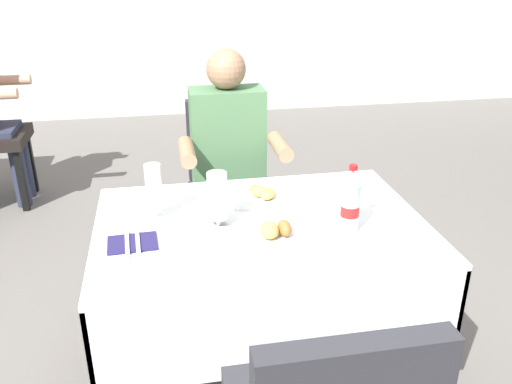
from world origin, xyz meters
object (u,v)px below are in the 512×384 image
at_px(chair_far_diner_seat, 231,183).
at_px(napkin_cutlery_set, 133,243).
at_px(beer_glass_middle, 154,191).
at_px(plate_near_camera, 280,233).
at_px(seated_diner_far, 230,163).
at_px(plate_far_diner, 260,194).
at_px(beer_glass_left, 217,199).
at_px(cola_bottle_primary, 350,203).
at_px(main_dining_table, 261,260).

distance_m(chair_far_diner_seat, napkin_cutlery_set, 1.03).
relative_size(beer_glass_middle, napkin_cutlery_set, 1.13).
distance_m(plate_near_camera, napkin_cutlery_set, 0.52).
distance_m(chair_far_diner_seat, seated_diner_far, 0.19).
height_order(plate_far_diner, beer_glass_left, beer_glass_left).
distance_m(plate_near_camera, beer_glass_middle, 0.50).
height_order(plate_far_diner, napkin_cutlery_set, plate_far_diner).
relative_size(seated_diner_far, cola_bottle_primary, 4.91).
distance_m(plate_near_camera, plate_far_diner, 0.35).
relative_size(plate_near_camera, napkin_cutlery_set, 1.25).
relative_size(main_dining_table, seated_diner_far, 0.97).
distance_m(chair_far_diner_seat, beer_glass_left, 0.89).
bearing_deg(plate_far_diner, napkin_cutlery_set, -149.94).
relative_size(seated_diner_far, plate_far_diner, 5.53).
xyz_separation_m(plate_far_diner, beer_glass_left, (-0.20, -0.22, 0.09)).
relative_size(plate_far_diner, napkin_cutlery_set, 1.18).
distance_m(plate_near_camera, cola_bottle_primary, 0.27).
distance_m(main_dining_table, cola_bottle_primary, 0.43).
height_order(chair_far_diner_seat, beer_glass_left, chair_far_diner_seat).
bearing_deg(beer_glass_middle, seated_diner_far, 58.65).
xyz_separation_m(main_dining_table, plate_near_camera, (0.04, -0.14, 0.19)).
height_order(seated_diner_far, cola_bottle_primary, seated_diner_far).
height_order(plate_near_camera, beer_glass_left, beer_glass_left).
xyz_separation_m(main_dining_table, seated_diner_far, (-0.02, 0.71, 0.14)).
xyz_separation_m(plate_near_camera, plate_far_diner, (-0.00, 0.35, -0.00)).
relative_size(beer_glass_left, cola_bottle_primary, 0.83).
xyz_separation_m(plate_far_diner, napkin_cutlery_set, (-0.51, -0.29, -0.01)).
xyz_separation_m(seated_diner_far, plate_near_camera, (0.06, -0.85, 0.05)).
relative_size(seated_diner_far, plate_near_camera, 5.25).
distance_m(main_dining_table, beer_glass_middle, 0.49).
relative_size(main_dining_table, beer_glass_middle, 5.67).
distance_m(plate_far_diner, napkin_cutlery_set, 0.59).
distance_m(chair_far_diner_seat, cola_bottle_primary, 1.04).
xyz_separation_m(chair_far_diner_seat, plate_near_camera, (0.04, -0.96, 0.21)).
relative_size(seated_diner_far, beer_glass_middle, 5.82).
xyz_separation_m(plate_near_camera, beer_glass_middle, (-0.43, 0.25, 0.09)).
bearing_deg(cola_bottle_primary, beer_glass_middle, 161.00).
distance_m(plate_near_camera, beer_glass_left, 0.26).
bearing_deg(napkin_cutlery_set, plate_near_camera, -6.34).
xyz_separation_m(main_dining_table, chair_far_diner_seat, (0.00, 0.82, -0.02)).
relative_size(seated_diner_far, napkin_cutlery_set, 6.55).
bearing_deg(main_dining_table, beer_glass_middle, 164.21).
xyz_separation_m(chair_far_diner_seat, beer_glass_left, (-0.16, -0.82, 0.29)).
bearing_deg(seated_diner_far, napkin_cutlery_set, -119.60).
xyz_separation_m(plate_near_camera, beer_glass_left, (-0.20, 0.13, 0.09)).
distance_m(seated_diner_far, plate_near_camera, 0.85).
bearing_deg(plate_far_diner, cola_bottle_primary, -52.41).
bearing_deg(beer_glass_left, chair_far_diner_seat, 78.92).
height_order(main_dining_table, cola_bottle_primary, cola_bottle_primary).
bearing_deg(cola_bottle_primary, plate_near_camera, -177.32).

